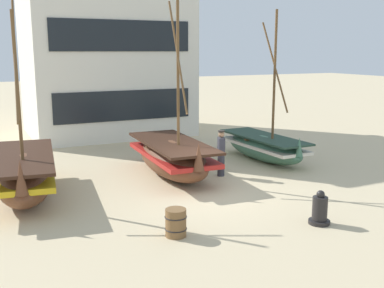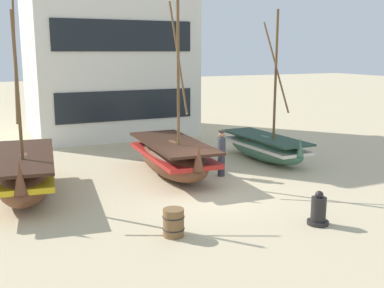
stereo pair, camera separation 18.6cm
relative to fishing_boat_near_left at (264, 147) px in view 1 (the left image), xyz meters
The scene contains 8 objects.
ground_plane 5.12m from the fishing_boat_near_left, 146.07° to the right, with size 120.00×120.00×0.00m, color #CCB78E.
fishing_boat_near_left is the anchor object (origin of this frame).
fishing_boat_centre_large 9.57m from the fishing_boat_near_left, behind, with size 2.44×5.38×6.34m.
fishing_boat_far_right 4.46m from the fishing_boat_near_left, behind, with size 2.16×5.08×6.67m.
fisherman_by_hull 3.15m from the fishing_boat_near_left, 154.00° to the right, with size 0.32×0.41×1.68m.
capstan_winch 7.25m from the fishing_boat_near_left, 112.96° to the right, with size 0.57×0.57×0.92m.
wooden_barrel 8.76m from the fishing_boat_near_left, 138.74° to the right, with size 0.56×0.56×0.70m.
harbor_building_main 11.23m from the fishing_boat_near_left, 113.00° to the left, with size 8.55×6.68×10.35m.
Camera 1 is at (-6.72, -12.80, 4.52)m, focal length 43.36 mm.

